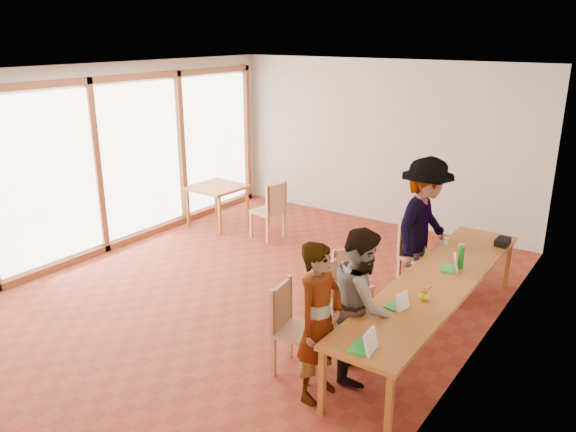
% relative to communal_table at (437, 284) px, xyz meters
% --- Properties ---
extents(ground, '(8.00, 8.00, 0.00)m').
position_rel_communal_table_xyz_m(ground, '(-2.50, -0.44, -0.70)').
color(ground, maroon).
rests_on(ground, ground).
extents(wall_back, '(6.00, 0.10, 3.00)m').
position_rel_communal_table_xyz_m(wall_back, '(-2.50, 3.56, 0.80)').
color(wall_back, beige).
rests_on(wall_back, ground).
extents(wall_right, '(0.10, 8.00, 3.00)m').
position_rel_communal_table_xyz_m(wall_right, '(0.50, -0.44, 0.80)').
color(wall_right, beige).
rests_on(wall_right, ground).
extents(window_wall, '(0.10, 8.00, 3.00)m').
position_rel_communal_table_xyz_m(window_wall, '(-5.46, -0.44, 0.80)').
color(window_wall, white).
rests_on(window_wall, ground).
extents(ceiling, '(6.00, 8.00, 0.04)m').
position_rel_communal_table_xyz_m(ceiling, '(-2.50, -0.44, 2.32)').
color(ceiling, white).
rests_on(ceiling, wall_back).
extents(communal_table, '(0.80, 4.00, 0.75)m').
position_rel_communal_table_xyz_m(communal_table, '(0.00, 0.00, 0.00)').
color(communal_table, '#C5672B').
rests_on(communal_table, ground).
extents(side_table, '(0.90, 0.90, 0.75)m').
position_rel_communal_table_xyz_m(side_table, '(-4.82, 1.63, -0.03)').
color(side_table, '#C5672B').
rests_on(side_table, ground).
extents(chair_near, '(0.52, 0.52, 0.52)m').
position_rel_communal_table_xyz_m(chair_near, '(-1.03, -1.48, -0.10)').
color(chair_near, tan).
rests_on(chair_near, ground).
extents(chair_mid, '(0.49, 0.49, 0.45)m').
position_rel_communal_table_xyz_m(chair_mid, '(-1.11, -0.55, -0.18)').
color(chair_mid, tan).
rests_on(chair_mid, ground).
extents(chair_far, '(0.53, 0.53, 0.46)m').
position_rel_communal_table_xyz_m(chair_far, '(-1.14, 0.01, -0.18)').
color(chair_far, tan).
rests_on(chair_far, ground).
extents(chair_empty, '(0.59, 0.59, 0.55)m').
position_rel_communal_table_xyz_m(chair_empty, '(-0.74, 1.17, -0.07)').
color(chair_empty, tan).
rests_on(chair_empty, ground).
extents(chair_spare, '(0.54, 0.54, 0.54)m').
position_rel_communal_table_xyz_m(chair_spare, '(-3.53, 1.59, -0.08)').
color(chair_spare, tan).
rests_on(chair_spare, ground).
extents(person_near, '(0.43, 0.62, 1.62)m').
position_rel_communal_table_xyz_m(person_near, '(-0.53, -1.70, 0.11)').
color(person_near, gray).
rests_on(person_near, ground).
extents(person_mid, '(0.86, 0.96, 1.61)m').
position_rel_communal_table_xyz_m(person_mid, '(-0.39, -1.10, 0.10)').
color(person_mid, gray).
rests_on(person_mid, ground).
extents(person_far, '(0.72, 1.24, 1.91)m').
position_rel_communal_table_xyz_m(person_far, '(-0.61, 1.07, 0.25)').
color(person_far, gray).
rests_on(person_far, ground).
extents(laptop_near, '(0.23, 0.26, 0.20)m').
position_rel_communal_table_xyz_m(laptop_near, '(0.02, -1.80, 0.10)').
color(laptop_near, green).
rests_on(laptop_near, communal_table).
extents(laptop_mid, '(0.22, 0.24, 0.18)m').
position_rel_communal_table_xyz_m(laptop_mid, '(-0.08, -0.89, 0.10)').
color(laptop_mid, green).
rests_on(laptop_mid, communal_table).
extents(laptop_far, '(0.26, 0.28, 0.20)m').
position_rel_communal_table_xyz_m(laptop_far, '(0.04, 0.37, 0.10)').
color(laptop_far, green).
rests_on(laptop_far, communal_table).
extents(yellow_mug, '(0.14, 0.14, 0.09)m').
position_rel_communal_table_xyz_m(yellow_mug, '(0.07, -0.56, 0.09)').
color(yellow_mug, yellow).
rests_on(yellow_mug, communal_table).
extents(green_bottle, '(0.07, 0.07, 0.28)m').
position_rel_communal_table_xyz_m(green_bottle, '(0.10, 0.48, 0.19)').
color(green_bottle, '#136B17').
rests_on(green_bottle, communal_table).
extents(clear_glass, '(0.07, 0.07, 0.09)m').
position_rel_communal_table_xyz_m(clear_glass, '(-0.32, 1.17, 0.09)').
color(clear_glass, silver).
rests_on(clear_glass, communal_table).
extents(condiment_cup, '(0.08, 0.08, 0.06)m').
position_rel_communal_table_xyz_m(condiment_cup, '(-0.10, 1.13, 0.08)').
color(condiment_cup, white).
rests_on(condiment_cup, communal_table).
extents(pink_phone, '(0.05, 0.10, 0.01)m').
position_rel_communal_table_xyz_m(pink_phone, '(-0.01, -0.26, 0.05)').
color(pink_phone, '#EF3C7D').
rests_on(pink_phone, communal_table).
extents(black_pouch, '(0.16, 0.26, 0.09)m').
position_rel_communal_table_xyz_m(black_pouch, '(0.31, 1.57, 0.09)').
color(black_pouch, black).
rests_on(black_pouch, communal_table).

